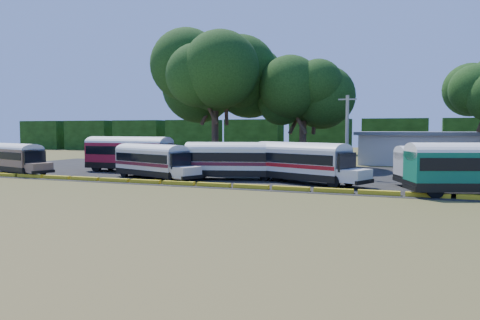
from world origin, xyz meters
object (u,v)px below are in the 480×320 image
(bus_red, at_px, (131,152))
(tree_west, at_px, (215,73))
(bus_teal, at_px, (480,165))
(bus_cream_west, at_px, (153,159))
(bus_beige, at_px, (15,156))
(bus_white_red, at_px, (302,160))

(bus_red, xyz_separation_m, tree_west, (4.79, 9.96, 8.72))
(bus_red, bearing_deg, bus_teal, -10.49)
(bus_red, relative_size, bus_cream_west, 1.16)
(bus_beige, bearing_deg, bus_white_red, 21.29)
(tree_west, bearing_deg, bus_red, -115.69)
(bus_beige, relative_size, bus_red, 0.85)
(bus_red, height_order, tree_west, tree_west)
(bus_teal, bearing_deg, bus_red, 148.89)
(bus_teal, bearing_deg, bus_cream_west, 157.02)
(bus_beige, distance_m, tree_west, 23.00)
(bus_beige, bearing_deg, bus_cream_west, 19.87)
(bus_cream_west, bearing_deg, bus_beige, -155.11)
(bus_red, relative_size, tree_west, 0.72)
(bus_red, bearing_deg, bus_white_red, -9.17)
(bus_beige, relative_size, bus_teal, 0.86)
(bus_red, distance_m, bus_cream_west, 7.20)
(bus_white_red, bearing_deg, bus_red, -166.34)
(bus_beige, height_order, bus_cream_west, bus_cream_west)
(bus_white_red, distance_m, tree_west, 20.86)
(bus_white_red, xyz_separation_m, tree_west, (-13.59, 13.08, 8.92))
(bus_beige, xyz_separation_m, bus_white_red, (27.72, 2.64, 0.16))
(bus_red, relative_size, bus_white_red, 1.08)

